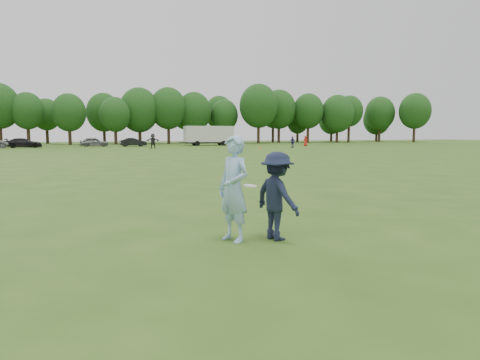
{
  "coord_description": "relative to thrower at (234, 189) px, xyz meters",
  "views": [
    {
      "loc": [
        -3.99,
        -7.71,
        2.13
      ],
      "look_at": [
        -1.14,
        1.13,
        1.1
      ],
      "focal_mm": 32.0,
      "sensor_mm": 36.0,
      "label": 1
    }
  ],
  "objects": [
    {
      "name": "thrower",
      "position": [
        0.0,
        0.0,
        0.0
      ],
      "size": [
        0.77,
        0.9,
        2.08
      ],
      "primitive_type": "imported",
      "rotation": [
        0.0,
        0.0,
        -1.14
      ],
      "color": "#96C0E7",
      "rests_on": "ground"
    },
    {
      "name": "cargo_trailer",
      "position": [
        14.36,
        61.03,
        0.74
      ],
      "size": [
        9.0,
        2.75,
        3.2
      ],
      "color": "silver",
      "rests_on": "ground"
    },
    {
      "name": "treeline",
      "position": [
        4.37,
        76.69,
        5.22
      ],
      "size": [
        130.35,
        18.39,
        11.74
      ],
      "color": "#332114",
      "rests_on": "ground"
    },
    {
      "name": "car_e",
      "position": [
        -3.58,
        60.34,
        -0.33
      ],
      "size": [
        4.27,
        1.99,
        1.42
      ],
      "primitive_type": "imported",
      "rotation": [
        0.0,
        0.0,
        1.65
      ],
      "color": "slate",
      "rests_on": "ground"
    },
    {
      "name": "field_cone",
      "position": [
        17.1,
        44.36,
        -0.89
      ],
      "size": [
        0.28,
        0.28,
        0.3
      ],
      "primitive_type": "cone",
      "color": "#E2550B",
      "rests_on": "ground"
    },
    {
      "name": "disc_in_play",
      "position": [
        0.26,
        -0.21,
        0.07
      ],
      "size": [
        0.3,
        0.3,
        0.06
      ],
      "color": "white",
      "rests_on": "ground"
    },
    {
      "name": "player_far_d",
      "position": [
        4.05,
        50.24,
        -0.04
      ],
      "size": [
        1.94,
        0.98,
        2.0
      ],
      "primitive_type": "imported",
      "rotation": [
        0.0,
        0.0,
        -0.22
      ],
      "color": "#2A2A2A",
      "rests_on": "ground"
    },
    {
      "name": "player_far_c",
      "position": [
        27.89,
        52.76,
        -0.23
      ],
      "size": [
        0.85,
        0.62,
        1.61
      ],
      "primitive_type": "imported",
      "rotation": [
        0.0,
        0.0,
        3.0
      ],
      "color": "red",
      "rests_on": "ground"
    },
    {
      "name": "player_far_b",
      "position": [
        23.13,
        47.31,
        -0.23
      ],
      "size": [
        0.73,
        1.02,
        1.61
      ],
      "primitive_type": "imported",
      "rotation": [
        0.0,
        0.0,
        -1.17
      ],
      "color": "navy",
      "rests_on": "ground"
    },
    {
      "name": "ground",
      "position": [
        1.56,
        -0.21,
        -1.04
      ],
      "size": [
        200.0,
        200.0,
        0.0
      ],
      "primitive_type": "plane",
      "color": "#305317",
      "rests_on": "ground"
    },
    {
      "name": "car_d",
      "position": [
        -12.89,
        58.61,
        -0.36
      ],
      "size": [
        4.77,
        2.17,
        1.35
      ],
      "primitive_type": "imported",
      "rotation": [
        0.0,
        0.0,
        1.63
      ],
      "color": "black",
      "rests_on": "ground"
    },
    {
      "name": "car_f",
      "position": [
        2.1,
        59.64,
        -0.38
      ],
      "size": [
        4.12,
        1.89,
        1.31
      ],
      "primitive_type": "imported",
      "rotation": [
        0.0,
        0.0,
        1.7
      ],
      "color": "black",
      "rests_on": "ground"
    },
    {
      "name": "defender",
      "position": [
        0.85,
        -0.16,
        -0.16
      ],
      "size": [
        0.97,
        1.28,
        1.76
      ],
      "primitive_type": "imported",
      "rotation": [
        0.0,
        0.0,
        1.89
      ],
      "color": "#181F36",
      "rests_on": "ground"
    }
  ]
}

